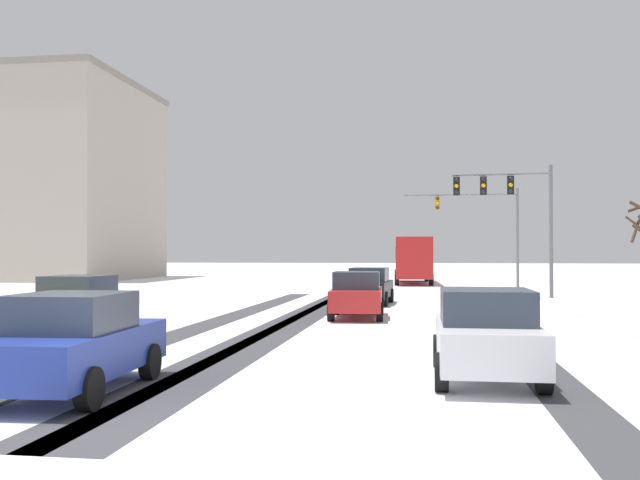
# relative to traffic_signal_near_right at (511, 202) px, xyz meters

# --- Properties ---
(ground_plane) EXTENTS (300.00, 300.00, 0.00)m
(ground_plane) POSITION_rel_traffic_signal_near_right_xyz_m (-8.38, -26.14, -4.75)
(ground_plane) COLOR white
(wheel_track_left_lane) EXTENTS (1.17, 30.88, 0.01)m
(wheel_track_left_lane) POSITION_rel_traffic_signal_near_right_xyz_m (-8.27, -12.11, -4.74)
(wheel_track_left_lane) COLOR #424247
(wheel_track_left_lane) RESTS_ON ground
(wheel_track_right_lane) EXTENTS (1.07, 30.88, 0.01)m
(wheel_track_right_lane) POSITION_rel_traffic_signal_near_right_xyz_m (-10.94, -12.11, -4.74)
(wheel_track_right_lane) COLOR #424247
(wheel_track_right_lane) RESTS_ON ground
(wheel_track_center) EXTENTS (0.96, 30.88, 0.01)m
(wheel_track_center) POSITION_rel_traffic_signal_near_right_xyz_m (-1.97, -12.11, -4.74)
(wheel_track_center) COLOR #424247
(wheel_track_center) RESTS_ON ground
(wheel_track_oncoming) EXTENTS (0.84, 30.88, 0.01)m
(wheel_track_oncoming) POSITION_rel_traffic_signal_near_right_xyz_m (-8.83, -12.11, -4.74)
(wheel_track_oncoming) COLOR #424247
(wheel_track_oncoming) RESTS_ON ground
(traffic_signal_near_right) EXTENTS (4.75, 0.52, 6.50)m
(traffic_signal_near_right) POSITION_rel_traffic_signal_near_right_xyz_m (0.00, 0.00, 0.00)
(traffic_signal_near_right) COLOR slate
(traffic_signal_near_right) RESTS_ON ground
(traffic_signal_far_right) EXTENTS (7.41, 0.42, 6.50)m
(traffic_signal_far_right) POSITION_rel_traffic_signal_near_right_xyz_m (-0.25, 11.89, -0.24)
(traffic_signal_far_right) COLOR slate
(traffic_signal_far_right) RESTS_ON ground
(car_black_lead) EXTENTS (1.99, 4.18, 1.62)m
(car_black_lead) POSITION_rel_traffic_signal_near_right_xyz_m (-6.55, -3.83, -3.93)
(car_black_lead) COLOR black
(car_black_lead) RESTS_ON ground
(car_red_second) EXTENTS (1.99, 4.18, 1.62)m
(car_red_second) POSITION_rel_traffic_signal_near_right_xyz_m (-6.50, -10.44, -3.93)
(car_red_second) COLOR red
(car_red_second) RESTS_ON ground
(car_yellow_cab_third) EXTENTS (1.86, 4.11, 1.62)m
(car_yellow_cab_third) POSITION_rel_traffic_signal_near_right_xyz_m (-14.00, -15.82, -3.93)
(car_yellow_cab_third) COLOR yellow
(car_yellow_cab_third) RESTS_ON ground
(car_white_fourth) EXTENTS (1.85, 4.11, 1.62)m
(car_white_fourth) POSITION_rel_traffic_signal_near_right_xyz_m (-3.11, -21.95, -3.93)
(car_white_fourth) COLOR silver
(car_white_fourth) RESTS_ON ground
(car_blue_fifth) EXTENTS (1.97, 4.17, 1.62)m
(car_blue_fifth) POSITION_rel_traffic_signal_near_right_xyz_m (-9.81, -24.18, -3.93)
(car_blue_fifth) COLOR #233899
(car_blue_fifth) RESTS_ON ground
(bus_oncoming) EXTENTS (3.00, 11.09, 3.38)m
(bus_oncoming) POSITION_rel_traffic_signal_near_right_xyz_m (-4.99, 18.30, -2.75)
(bus_oncoming) COLOR #B21E1E
(bus_oncoming) RESTS_ON ground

